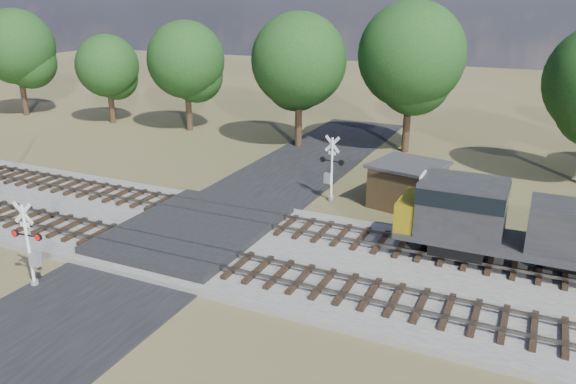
% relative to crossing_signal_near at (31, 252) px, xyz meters
% --- Properties ---
extents(ground, '(160.00, 160.00, 0.00)m').
position_rel_crossing_signal_near_xyz_m(ground, '(3.13, 6.61, -1.57)').
color(ground, '#434625').
rests_on(ground, ground).
extents(ballast_bed, '(140.00, 10.00, 0.30)m').
position_rel_crossing_signal_near_xyz_m(ballast_bed, '(13.13, 7.11, -1.42)').
color(ballast_bed, gray).
rests_on(ballast_bed, ground).
extents(road, '(7.00, 60.00, 0.08)m').
position_rel_crossing_signal_near_xyz_m(road, '(3.13, 6.61, -1.53)').
color(road, black).
rests_on(road, ground).
extents(crossing_panel, '(7.00, 9.00, 0.62)m').
position_rel_crossing_signal_near_xyz_m(crossing_panel, '(3.13, 7.11, -1.26)').
color(crossing_panel, '#262628').
rests_on(crossing_panel, ground).
extents(track_near, '(140.00, 2.60, 0.33)m').
position_rel_crossing_signal_near_xyz_m(track_near, '(6.25, 4.61, -1.16)').
color(track_near, black).
rests_on(track_near, ballast_bed).
extents(track_far, '(140.00, 2.60, 0.33)m').
position_rel_crossing_signal_near_xyz_m(track_far, '(6.25, 9.61, -1.16)').
color(track_far, black).
rests_on(track_far, ballast_bed).
extents(crossing_signal_near, '(1.52, 0.34, 3.78)m').
position_rel_crossing_signal_near_xyz_m(crossing_signal_near, '(0.00, 0.00, 0.00)').
color(crossing_signal_near, silver).
rests_on(crossing_signal_near, ground).
extents(crossing_signal_far, '(1.59, 0.42, 3.96)m').
position_rel_crossing_signal_near_xyz_m(crossing_signal_far, '(7.45, 15.01, 0.08)').
color(crossing_signal_far, silver).
rests_on(crossing_signal_far, ground).
extents(equipment_shed, '(4.50, 4.50, 2.56)m').
position_rel_crossing_signal_near_xyz_m(equipment_shed, '(11.79, 16.06, -0.27)').
color(equipment_shed, '#45321D').
rests_on(equipment_shed, ground).
extents(treeline, '(81.92, 10.85, 11.33)m').
position_rel_crossing_signal_near_xyz_m(treeline, '(11.21, 26.19, 5.13)').
color(treeline, black).
rests_on(treeline, ground).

